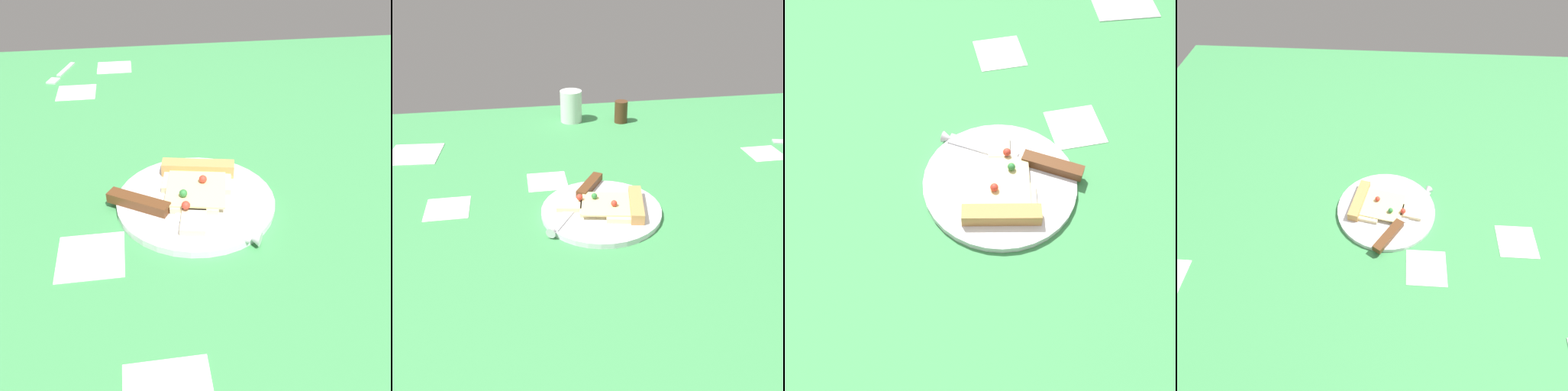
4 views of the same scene
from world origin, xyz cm
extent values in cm
cube|color=#3D8C4C|center=(0.00, 0.00, -1.50)|extent=(154.11, 154.11, 3.00)
cube|color=white|center=(-22.27, -15.12, -0.10)|extent=(9.00, 9.00, 0.20)
cube|color=white|center=(-13.75, -36.78, -0.10)|extent=(9.00, 9.00, 0.20)
cylinder|color=silver|center=(-6.53, -5.42, 0.57)|extent=(24.53, 24.53, 1.14)
cube|color=beige|center=(-5.75, -1.50, 1.64)|extent=(11.96, 8.04, 1.00)
cube|color=beige|center=(-6.83, -6.89, 1.64)|extent=(8.16, 6.90, 1.00)
cube|color=beige|center=(-7.81, -11.80, 1.64)|extent=(4.55, 5.80, 1.00)
cube|color=#EDD88C|center=(-6.34, -4.44, 2.29)|extent=(10.98, 11.61, 0.30)
cube|color=tan|center=(-5.16, 1.44, 2.24)|extent=(12.28, 4.90, 2.20)
sphere|color=red|center=(-5.06, -3.17, 3.07)|extent=(1.27, 1.27, 1.27)
sphere|color=red|center=(-8.59, -9.60, 3.09)|extent=(1.29, 1.29, 1.29)
sphere|color=#2D7A38|center=(-8.59, -6.54, 3.06)|extent=(1.24, 1.24, 1.24)
cube|color=silver|center=(-5.28, -12.76, 1.29)|extent=(11.19, 8.13, 0.30)
cone|color=silver|center=(-0.22, -15.99, 1.29)|extent=(2.76, 2.76, 2.00)
cube|color=#593319|center=(-15.40, -6.32, 1.94)|extent=(9.62, 7.23, 1.60)
cube|color=white|center=(-43.23, -48.11, 0.20)|extent=(14.03, 14.03, 0.40)
camera|label=1|loc=(-14.53, -60.06, 41.37)|focal=40.39mm
camera|label=2|loc=(68.82, -21.11, 48.34)|focal=40.67mm
camera|label=3|loc=(6.73, 43.04, 68.47)|focal=48.59mm
camera|label=4|loc=(-65.31, -5.87, 72.48)|focal=33.70mm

